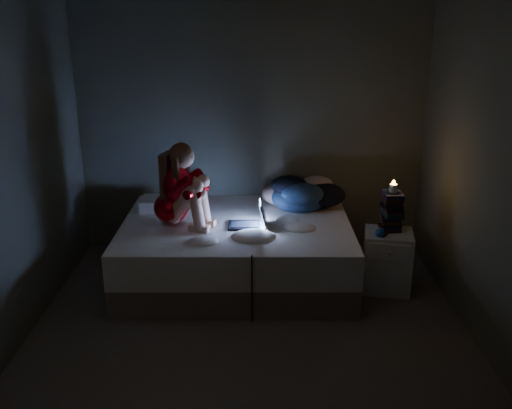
{
  "coord_description": "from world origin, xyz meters",
  "views": [
    {
      "loc": [
        0.05,
        -3.86,
        2.5
      ],
      "look_at": [
        0.05,
        1.0,
        0.8
      ],
      "focal_mm": 39.18,
      "sensor_mm": 36.0,
      "label": 1
    }
  ],
  "objects_px": {
    "woman": "(170,184)",
    "phone": "(384,235)",
    "bed": "(237,250)",
    "nightstand": "(387,261)",
    "candle": "(393,189)",
    "laptop": "(247,214)"
  },
  "relations": [
    {
      "from": "woman",
      "to": "phone",
      "type": "bearing_deg",
      "value": 10.21
    },
    {
      "from": "bed",
      "to": "nightstand",
      "type": "bearing_deg",
      "value": -9.02
    },
    {
      "from": "woman",
      "to": "nightstand",
      "type": "xyz_separation_m",
      "value": [
        2.01,
        -0.15,
        -0.7
      ]
    },
    {
      "from": "bed",
      "to": "candle",
      "type": "xyz_separation_m",
      "value": [
        1.43,
        -0.15,
        0.67
      ]
    },
    {
      "from": "woman",
      "to": "nightstand",
      "type": "height_order",
      "value": "woman"
    },
    {
      "from": "laptop",
      "to": "candle",
      "type": "distance_m",
      "value": 1.35
    },
    {
      "from": "woman",
      "to": "nightstand",
      "type": "relative_size",
      "value": 1.39
    },
    {
      "from": "bed",
      "to": "candle",
      "type": "bearing_deg",
      "value": -5.83
    },
    {
      "from": "nightstand",
      "to": "laptop",
      "type": "bearing_deg",
      "value": -174.55
    },
    {
      "from": "woman",
      "to": "laptop",
      "type": "relative_size",
      "value": 2.23
    },
    {
      "from": "bed",
      "to": "nightstand",
      "type": "distance_m",
      "value": 1.43
    },
    {
      "from": "laptop",
      "to": "phone",
      "type": "bearing_deg",
      "value": -7.87
    },
    {
      "from": "laptop",
      "to": "nightstand",
      "type": "xyz_separation_m",
      "value": [
        1.31,
        -0.1,
        -0.43
      ]
    },
    {
      "from": "candle",
      "to": "nightstand",
      "type": "bearing_deg",
      "value": -103.86
    },
    {
      "from": "bed",
      "to": "phone",
      "type": "relative_size",
      "value": 15.38
    },
    {
      "from": "woman",
      "to": "candle",
      "type": "xyz_separation_m",
      "value": [
        2.03,
        -0.07,
        -0.02
      ]
    },
    {
      "from": "laptop",
      "to": "candle",
      "type": "height_order",
      "value": "candle"
    },
    {
      "from": "laptop",
      "to": "bed",
      "type": "bearing_deg",
      "value": 128.55
    },
    {
      "from": "woman",
      "to": "candle",
      "type": "relative_size",
      "value": 9.97
    },
    {
      "from": "woman",
      "to": "laptop",
      "type": "height_order",
      "value": "woman"
    },
    {
      "from": "phone",
      "to": "laptop",
      "type": "bearing_deg",
      "value": -162.91
    },
    {
      "from": "nightstand",
      "to": "candle",
      "type": "xyz_separation_m",
      "value": [
        0.02,
        0.08,
        0.68
      ]
    }
  ]
}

